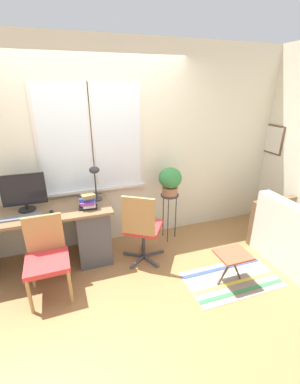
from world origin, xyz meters
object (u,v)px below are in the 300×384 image
Objects in this scene: keyboard at (22,217)px; book_stack at (88,201)px; potted_plant at (170,180)px; desk_chair_wooden at (47,256)px; desk_lamp at (95,175)px; office_chair_swivel at (142,227)px; monitor at (24,192)px; mouse at (51,212)px; folding_stool at (233,257)px; plant_stand at (169,201)px.

keyboard is 1.89× the size of book_stack.
desk_chair_wooden is at bearing -160.61° from potted_plant.
desk_lamp is 1.94× the size of book_stack.
desk_chair_wooden is 0.89× the size of office_chair_swivel.
monitor is 0.56× the size of desk_chair_wooden.
keyboard is (-0.04, -0.20, -0.22)m from monitor.
desk_lamp is at bearing 42.34° from desk_chair_wooden.
office_chair_swivel is (0.61, -0.20, -0.35)m from book_stack.
mouse is at bearing -172.83° from potted_plant.
folding_stool is at bearing -73.99° from potted_plant.
desk_chair_wooden reaches higher than keyboard.
book_stack reaches higher than keyboard.
plant_stand is at bearing 7.17° from mouse.
monitor is 0.83m from desk_lamp.
desk_chair_wooden reaches higher than mouse.
monitor reaches higher than mouse.
monitor reaches higher than desk_lamp.
monitor is 1.10× the size of desk_lamp.
office_chair_swivel is 2.46× the size of potted_plant.
desk_chair_wooden is at bearing -142.86° from book_stack.
plant_stand is at bearing 106.01° from folding_stool.
book_stack is at bearing 1.29° from keyboard.
desk_chair_wooden is 2.20× the size of potted_plant.
mouse is 0.19× the size of folding_stool.
keyboard is 1.08× the size of folding_stool.
desk_chair_wooden reaches higher than folding_stool.
mouse is at bearing 21.55° from office_chair_swivel.
folding_stool is (1.33, -1.14, -0.75)m from desk_lamp.
desk_lamp is at bearing 15.97° from keyboard.
potted_plant reaches higher than plant_stand.
mouse is 1.59m from plant_stand.
plant_stand is (1.65, 0.58, 0.15)m from desk_chair_wooden.
book_stack is (0.42, 0.00, 0.07)m from mouse.
desk_chair_wooden is at bearing -160.61° from plant_stand.
folding_stool is (1.97, -0.53, -0.11)m from desk_chair_wooden.
folding_stool is (1.46, -0.91, -0.51)m from book_stack.
office_chair_swivel is 2.42× the size of folding_stool.
desk_chair_wooden reaches higher than plant_stand.
monitor is 0.68× the size of plant_stand.
keyboard is at bearing 119.74° from desk_chair_wooden.
book_stack is 0.24× the size of office_chair_swivel.
office_chair_swivel is 0.68m from plant_stand.
desk_lamp is 1.11× the size of folding_stool.
book_stack is 0.58× the size of potted_plant.
office_chair_swivel is at bearing 7.77° from desk_chair_wooden.
book_stack is at bearing -119.37° from desk_lamp.
potted_plant is at bearing -1.89° from desk_lamp.
office_chair_swivel is (1.12, 0.18, 0.04)m from desk_chair_wooden.
office_chair_swivel is at bearing -41.99° from desk_lamp.
mouse is at bearing 3.01° from keyboard.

